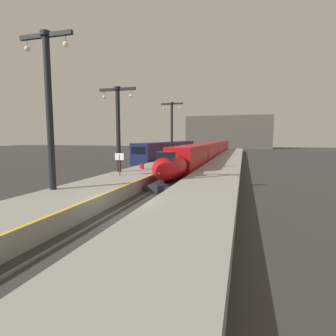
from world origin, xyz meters
TOP-DOWN VIEW (x-y plane):
  - ground_plane at (0.00, 0.00)m, footprint 260.00×260.00m
  - platform_left at (-4.05, 24.75)m, footprint 4.80×110.00m
  - platform_right at (4.05, 24.75)m, footprint 4.80×110.00m
  - platform_left_safety_stripe at (-1.77, 24.75)m, footprint 0.20×107.80m
  - rail_main_left at (-0.75, 27.50)m, footprint 0.08×110.00m
  - rail_main_right at (0.75, 27.50)m, footprint 0.08×110.00m
  - rail_secondary_left at (-8.85, 27.50)m, footprint 0.08×110.00m
  - rail_secondary_right at (-7.35, 27.50)m, footprint 0.08×110.00m
  - highspeed_train_main at (0.00, 44.22)m, footprint 2.92×75.93m
  - regional_train_adjacent at (-8.10, 40.70)m, footprint 2.85×36.60m
  - station_column_near at (-5.90, 1.58)m, footprint 4.00×0.68m
  - station_column_mid at (-5.90, 11.72)m, footprint 4.00×0.68m
  - station_column_far at (-5.90, 33.08)m, footprint 4.00×0.68m
  - passenger_near_edge at (-2.22, 14.62)m, footprint 0.55×0.32m
  - rolling_suitcase at (-4.43, 14.63)m, footprint 0.40×0.22m
  - departure_info_board at (-4.51, 9.05)m, footprint 0.90×0.10m
  - terminus_back_wall at (0.00, 102.00)m, footprint 36.00×2.00m

SIDE VIEW (x-z plane):
  - ground_plane at x=0.00m, z-range 0.00..0.00m
  - rail_main_left at x=-0.75m, z-range 0.00..0.12m
  - rail_main_right at x=0.75m, z-range 0.00..0.12m
  - rail_secondary_left at x=-8.85m, z-range 0.00..0.12m
  - rail_secondary_right at x=-7.35m, z-range 0.00..0.12m
  - platform_left at x=-4.05m, z-range 0.00..1.05m
  - platform_right at x=4.05m, z-range 0.00..1.05m
  - platform_left_safety_stripe at x=-1.77m, z-range 1.05..1.06m
  - rolling_suitcase at x=-4.43m, z-range 0.86..1.85m
  - highspeed_train_main at x=0.00m, z-range 0.17..3.77m
  - passenger_near_edge at x=-2.22m, z-range 1.19..2.88m
  - regional_train_adjacent at x=-8.10m, z-range 0.23..4.03m
  - departure_info_board at x=-4.51m, z-range 1.50..3.62m
  - station_column_mid at x=-5.90m, z-range 1.97..10.72m
  - station_column_far at x=-5.90m, z-range 2.00..11.88m
  - terminus_back_wall at x=0.00m, z-range 0.00..14.00m
  - station_column_near at x=-5.90m, z-range 2.02..12.46m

